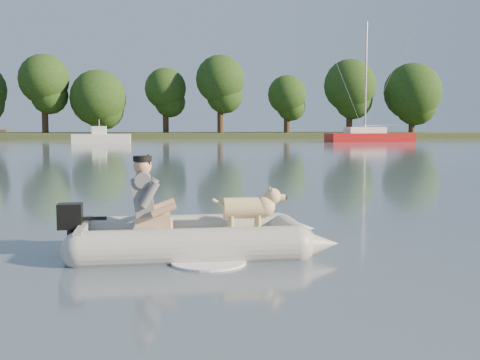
{
  "coord_description": "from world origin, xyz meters",
  "views": [
    {
      "loc": [
        -0.22,
        -7.35,
        1.6
      ],
      "look_at": [
        0.6,
        1.69,
        0.75
      ],
      "focal_mm": 45.0,
      "sensor_mm": 36.0,
      "label": 1
    }
  ],
  "objects": [
    {
      "name": "man",
      "position": [
        -0.73,
        0.13,
        0.72
      ],
      "size": [
        0.71,
        0.62,
        1.0
      ],
      "primitive_type": null,
      "rotation": [
        0.0,
        0.0,
        0.06
      ],
      "color": "slate",
      "rests_on": "dinghy"
    },
    {
      "name": "outboard_motor",
      "position": [
        -1.63,
        0.03,
        0.29
      ],
      "size": [
        0.4,
        0.29,
        0.73
      ],
      "primitive_type": null,
      "rotation": [
        0.0,
        0.0,
        0.06
      ],
      "color": "black",
      "rests_on": "dinghy"
    },
    {
      "name": "sailboat",
      "position": [
        16.18,
        45.29,
        0.47
      ],
      "size": [
        8.03,
        3.27,
        10.73
      ],
      "rotation": [
        0.0,
        0.0,
        0.12
      ],
      "color": "#A81314",
      "rests_on": "water"
    },
    {
      "name": "motorboat",
      "position": [
        -7.17,
        43.64,
        0.94
      ],
      "size": [
        4.95,
        2.04,
        2.07
      ],
      "primitive_type": null,
      "rotation": [
        0.0,
        0.0,
        0.03
      ],
      "color": "white",
      "rests_on": "water"
    },
    {
      "name": "dinghy",
      "position": [
        -0.08,
        0.12,
        0.55
      ],
      "size": [
        4.38,
        2.95,
        1.3
      ],
      "primitive_type": null,
      "rotation": [
        0.0,
        0.0,
        0.06
      ],
      "color": "#979792",
      "rests_on": "water"
    },
    {
      "name": "treeline",
      "position": [
        -3.71,
        61.11,
        5.48
      ],
      "size": [
        71.02,
        7.35,
        9.27
      ],
      "color": "#332316",
      "rests_on": "shore_bank"
    },
    {
      "name": "dog",
      "position": [
        0.52,
        0.21,
        0.48
      ],
      "size": [
        0.88,
        0.36,
        0.58
      ],
      "primitive_type": null,
      "rotation": [
        0.0,
        0.0,
        0.06
      ],
      "color": "tan",
      "rests_on": "dinghy"
    },
    {
      "name": "shore_bank",
      "position": [
        0.0,
        62.0,
        0.25
      ],
      "size": [
        160.0,
        12.0,
        0.7
      ],
      "primitive_type": "cube",
      "color": "#47512D",
      "rests_on": "water"
    },
    {
      "name": "water",
      "position": [
        0.0,
        0.0,
        0.0
      ],
      "size": [
        160.0,
        160.0,
        0.0
      ],
      "primitive_type": "plane",
      "color": "slate",
      "rests_on": "ground"
    }
  ]
}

